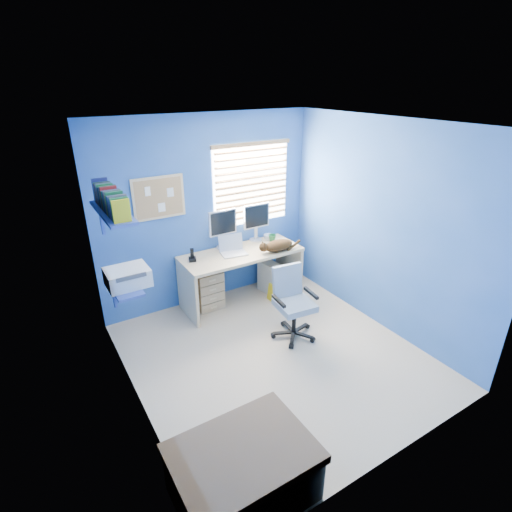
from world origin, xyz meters
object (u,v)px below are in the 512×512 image
desk (242,277)px  laptop (234,246)px  tower_pc (272,278)px  cat (279,245)px  office_chair (293,311)px

desk → laptop: (-0.11, 0.00, 0.48)m
desk → tower_pc: 0.51m
tower_pc → desk: bearing=166.7°
cat → tower_pc: bearing=87.1°
desk → tower_pc: desk is taller
desk → tower_pc: size_ratio=3.62×
laptop → tower_pc: bearing=6.3°
laptop → cat: laptop is taller
laptop → office_chair: laptop is taller
cat → desk: bearing=162.6°
office_chair → laptop: bearing=102.6°
office_chair → desk: bearing=96.6°
laptop → cat: (0.57, -0.22, -0.03)m
cat → office_chair: 1.00m
laptop → tower_pc: size_ratio=0.73×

